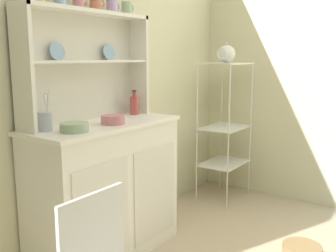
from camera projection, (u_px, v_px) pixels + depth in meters
wall_back at (94, 68)px, 2.68m from camera, size 3.84×0.05×2.50m
hutch_cabinet at (107, 189)px, 2.53m from camera, size 1.07×0.45×0.91m
hutch_shelf_unit at (85, 58)px, 2.48m from camera, size 1.00×0.18×0.71m
bakers_rack at (225, 117)px, 3.55m from camera, size 0.48×0.33×1.27m
cup_rose_2 at (79, 1)px, 2.34m from camera, size 0.08×0.07×0.09m
cup_terracotta_3 at (96, 3)px, 2.46m from camera, size 0.10×0.08×0.09m
cup_lilac_4 at (112, 7)px, 2.57m from camera, size 0.09×0.08×0.09m
cup_sage_5 at (127, 9)px, 2.69m from camera, size 0.09×0.07×0.09m
bowl_mixing_large at (75, 127)px, 2.16m from camera, size 0.16×0.16×0.05m
bowl_floral_medium at (113, 120)px, 2.41m from camera, size 0.15×0.15×0.06m
jam_bottle at (134, 105)px, 2.81m from camera, size 0.06×0.06×0.18m
utensil_jar at (45, 121)px, 2.17m from camera, size 0.08×0.08×0.25m
porcelain_teapot at (226, 54)px, 3.45m from camera, size 0.25×0.16×0.18m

